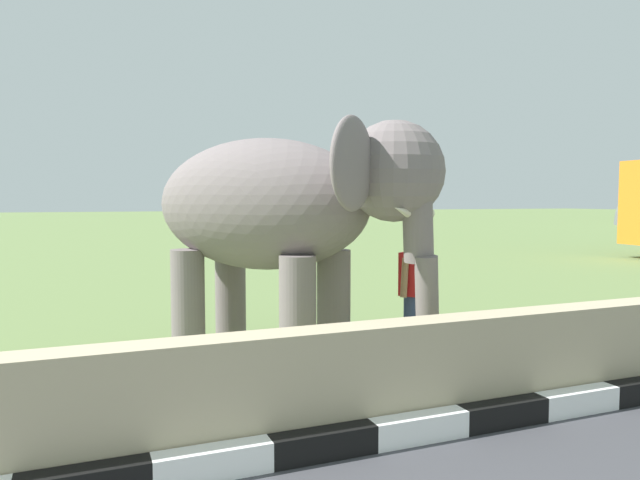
{
  "coord_description": "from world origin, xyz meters",
  "views": [
    {
      "loc": [
        0.13,
        -0.58,
        2.1
      ],
      "look_at": [
        2.89,
        6.23,
        1.6
      ],
      "focal_mm": 33.11,
      "sensor_mm": 36.0,
      "label": 1
    }
  ],
  "objects": [
    {
      "name": "barrier_parapet",
      "position": [
        2.0,
        4.02,
        0.5
      ],
      "size": [
        28.0,
        0.36,
        1.0
      ],
      "primitive_type": "cube",
      "color": "tan",
      "rests_on": "ground_plane"
    },
    {
      "name": "elephant",
      "position": [
        2.51,
        6.55,
        1.98
      ],
      "size": [
        3.7,
        3.92,
        3.01
      ],
      "color": "slate",
      "rests_on": "ground_plane"
    },
    {
      "name": "person_handler",
      "position": [
        4.26,
        6.28,
        0.93
      ],
      "size": [
        0.6,
        0.46,
        1.66
      ],
      "color": "navy",
      "rests_on": "ground_plane"
    }
  ]
}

